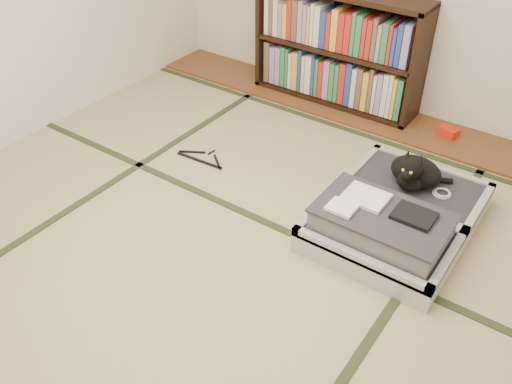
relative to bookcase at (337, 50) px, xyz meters
The scene contains 9 objects.
floor 2.15m from the bookcase, 80.10° to the right, with size 4.50×4.50×0.00m, color #CBB687.
wood_strip 0.57m from the bookcase, 10.82° to the right, with size 4.00×0.50×0.02m, color brown.
red_item 1.08m from the bookcase, ahead, with size 0.15×0.09×0.07m, color red.
tatami_borders 1.68m from the bookcase, 77.09° to the right, with size 4.00×4.50×0.01m.
bookcase is the anchor object (origin of this frame).
suitcase 1.75m from the bookcase, 49.33° to the right, with size 0.82×1.09×0.32m.
cat 1.51m from the bookcase, 42.69° to the right, with size 0.36×0.37×0.29m.
cable_coil 1.64m from the bookcase, 37.58° to the right, with size 0.11×0.11×0.03m.
hanger 1.46m from the bookcase, 103.48° to the right, with size 0.40×0.19×0.01m.
Camera 1 is at (1.51, -1.72, 2.15)m, focal length 38.00 mm.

